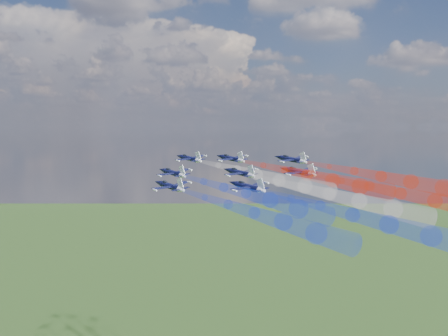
# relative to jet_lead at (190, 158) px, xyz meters

# --- Properties ---
(jet_lead) EXTENTS (17.19, 17.75, 6.12)m
(jet_lead) POSITION_rel_jet_lead_xyz_m (0.00, 0.00, 0.00)
(jet_lead) COLOR black
(trail_lead) EXTENTS (36.19, 41.99, 9.66)m
(trail_lead) POSITION_rel_jet_lead_xyz_m (20.16, -23.79, -2.87)
(trail_lead) COLOR white
(jet_inner_left) EXTENTS (17.19, 17.75, 6.12)m
(jet_inner_left) POSITION_rel_jet_lead_xyz_m (-3.48, -15.85, -3.17)
(jet_inner_left) COLOR black
(trail_inner_left) EXTENTS (36.19, 41.99, 9.66)m
(trail_inner_left) POSITION_rel_jet_lead_xyz_m (16.68, -39.64, -6.05)
(trail_inner_left) COLOR blue
(jet_inner_right) EXTENTS (17.19, 17.75, 6.12)m
(jet_inner_right) POSITION_rel_jet_lead_xyz_m (13.07, -2.18, 0.14)
(jet_inner_right) COLOR black
(trail_inner_right) EXTENTS (36.19, 41.99, 9.66)m
(trail_inner_right) POSITION_rel_jet_lead_xyz_m (33.23, -25.97, -2.73)
(trail_inner_right) COLOR red
(jet_outer_left) EXTENTS (17.19, 17.75, 6.12)m
(jet_outer_left) POSITION_rel_jet_lead_xyz_m (-2.27, -33.20, -5.03)
(jet_outer_left) COLOR black
(trail_outer_left) EXTENTS (36.19, 41.99, 9.66)m
(trail_outer_left) POSITION_rel_jet_lead_xyz_m (17.88, -56.99, -7.91)
(trail_outer_left) COLOR blue
(jet_center_third) EXTENTS (17.19, 17.75, 6.12)m
(jet_center_third) POSITION_rel_jet_lead_xyz_m (15.53, -20.40, -2.71)
(jet_center_third) COLOR black
(trail_center_third) EXTENTS (36.19, 41.99, 9.66)m
(trail_center_third) POSITION_rel_jet_lead_xyz_m (35.69, -44.19, -5.58)
(trail_center_third) COLOR white
(jet_outer_right) EXTENTS (17.19, 17.75, 6.12)m
(jet_outer_right) POSITION_rel_jet_lead_xyz_m (31.17, -7.09, 0.17)
(jet_outer_right) COLOR black
(trail_outer_right) EXTENTS (36.19, 41.99, 9.66)m
(trail_outer_right) POSITION_rel_jet_lead_xyz_m (51.32, -30.88, -2.70)
(trail_outer_right) COLOR red
(jet_rear_left) EXTENTS (17.19, 17.75, 6.12)m
(jet_rear_left) POSITION_rel_jet_lead_xyz_m (17.19, -36.65, -4.74)
(jet_rear_left) COLOR black
(trail_rear_left) EXTENTS (36.19, 41.99, 9.66)m
(trail_rear_left) POSITION_rel_jet_lead_xyz_m (37.35, -60.45, -7.62)
(trail_rear_left) COLOR blue
(jet_rear_right) EXTENTS (17.19, 17.75, 6.12)m
(jet_rear_right) POSITION_rel_jet_lead_xyz_m (31.58, -21.23, -2.33)
(jet_rear_right) COLOR black
(trail_rear_right) EXTENTS (36.19, 41.99, 9.66)m
(trail_rear_right) POSITION_rel_jet_lead_xyz_m (51.73, -45.02, -5.20)
(trail_rear_right) COLOR red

